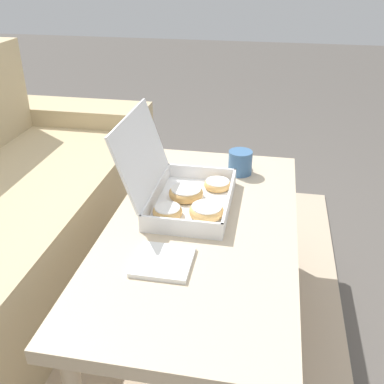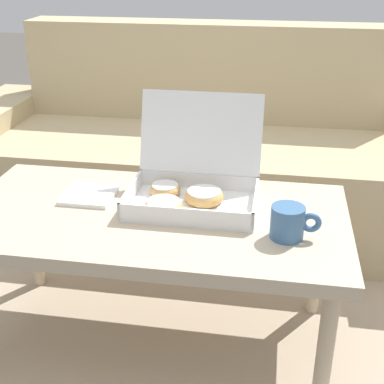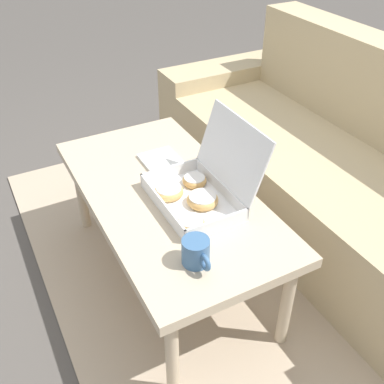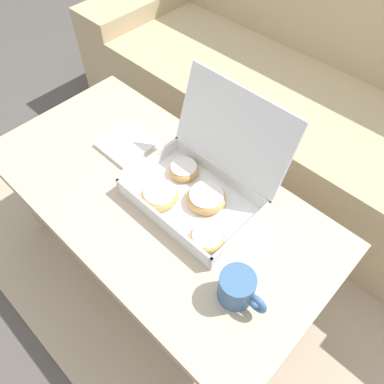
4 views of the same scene
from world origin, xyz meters
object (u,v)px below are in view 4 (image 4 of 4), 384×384
coffee_table (155,202)px  coffee_mug (238,288)px  pastry_box (198,186)px  couch (303,104)px

coffee_table → coffee_mug: coffee_mug is taller
pastry_box → coffee_mug: (0.28, -0.16, -0.01)m
coffee_mug → coffee_table: bearing=168.3°
couch → pastry_box: couch is taller
pastry_box → coffee_mug: size_ratio=2.85×
coffee_table → pastry_box: bearing=37.5°
couch → pastry_box: (0.10, -0.79, 0.22)m
coffee_table → pastry_box: 0.16m
pastry_box → coffee_mug: pastry_box is taller
couch → pastry_box: bearing=-82.6°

